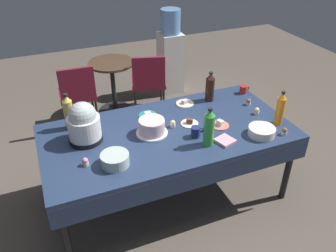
{
  "coord_description": "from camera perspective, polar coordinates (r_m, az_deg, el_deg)",
  "views": [
    {
      "loc": [
        -0.97,
        -2.36,
        2.43
      ],
      "look_at": [
        0.0,
        0.0,
        0.8
      ],
      "focal_mm": 36.91,
      "sensor_mm": 36.0,
      "label": 1
    }
  ],
  "objects": [
    {
      "name": "cupcake_lemon",
      "position": [
        3.05,
        6.36,
        -0.26
      ],
      "size": [
        0.05,
        0.05,
        0.07
      ],
      "color": "beige",
      "rests_on": "potluck_table"
    },
    {
      "name": "round_cafe_table",
      "position": [
        4.7,
        -9.15,
        7.89
      ],
      "size": [
        0.6,
        0.6,
        0.72
      ],
      "color": "#473323",
      "rests_on": "ground"
    },
    {
      "name": "ceramic_snack_bowl",
      "position": [
        3.08,
        15.2,
        -0.84
      ],
      "size": [
        0.23,
        0.23,
        0.08
      ],
      "primitive_type": "cylinder",
      "color": "silver",
      "rests_on": "potluck_table"
    },
    {
      "name": "cupcake_berry",
      "position": [
        3.53,
        13.15,
        3.91
      ],
      "size": [
        0.05,
        0.05,
        0.07
      ],
      "color": "beige",
      "rests_on": "potluck_table"
    },
    {
      "name": "soda_bottle_ginger_ale",
      "position": [
        3.13,
        -16.08,
        2.15
      ],
      "size": [
        0.08,
        0.08,
        0.34
      ],
      "color": "gold",
      "rests_on": "potluck_table"
    },
    {
      "name": "cupcake_cocoa",
      "position": [
        3.39,
        14.44,
        2.4
      ],
      "size": [
        0.05,
        0.05,
        0.07
      ],
      "color": "beige",
      "rests_on": "potluck_table"
    },
    {
      "name": "soda_bottle_lime_soda",
      "position": [
        2.81,
        6.78,
        -0.31
      ],
      "size": [
        0.09,
        0.09,
        0.34
      ],
      "color": "green",
      "rests_on": "potluck_table"
    },
    {
      "name": "soda_bottle_orange_juice",
      "position": [
        3.23,
        18.03,
        2.66
      ],
      "size": [
        0.08,
        0.08,
        0.33
      ],
      "color": "orange",
      "rests_on": "potluck_table"
    },
    {
      "name": "glass_salad_bowl",
      "position": [
        2.67,
        -8.75,
        -5.49
      ],
      "size": [
        0.22,
        0.22,
        0.09
      ],
      "primitive_type": "cylinder",
      "color": "#B2C6BC",
      "rests_on": "potluck_table"
    },
    {
      "name": "maroon_chair_right",
      "position": [
        4.61,
        -3.24,
        7.68
      ],
      "size": [
        0.54,
        0.54,
        0.85
      ],
      "color": "maroon",
      "rests_on": "ground"
    },
    {
      "name": "ground",
      "position": [
        3.52,
        0.0,
        -11.04
      ],
      "size": [
        9.0,
        9.0,
        0.0
      ],
      "primitive_type": "plane",
      "color": "brown"
    },
    {
      "name": "slow_cooker",
      "position": [
        2.92,
        -13.75,
        0.39
      ],
      "size": [
        0.28,
        0.28,
        0.36
      ],
      "color": "black",
      "rests_on": "potluck_table"
    },
    {
      "name": "cupcake_vanilla",
      "position": [
        2.72,
        -13.51,
        -5.79
      ],
      "size": [
        0.05,
        0.05,
        0.07
      ],
      "color": "beige",
      "rests_on": "potluck_table"
    },
    {
      "name": "frosted_layer_cake",
      "position": [
        2.98,
        -2.71,
        -0.15
      ],
      "size": [
        0.28,
        0.28,
        0.14
      ],
      "color": "silver",
      "rests_on": "potluck_table"
    },
    {
      "name": "water_cooler",
      "position": [
        5.18,
        0.4,
        11.77
      ],
      "size": [
        0.32,
        0.32,
        1.24
      ],
      "color": "silver",
      "rests_on": "ground"
    },
    {
      "name": "dessert_plate_white",
      "position": [
        3.15,
        3.58,
        0.55
      ],
      "size": [
        0.16,
        0.16,
        0.05
      ],
      "color": "white",
      "rests_on": "potluck_table"
    },
    {
      "name": "paper_napkin_stack",
      "position": [
        2.94,
        9.39,
        -2.4
      ],
      "size": [
        0.18,
        0.18,
        0.02
      ],
      "primitive_type": "cube",
      "rotation": [
        0.0,
        0.0,
        0.3
      ],
      "color": "pink",
      "rests_on": "potluck_table"
    },
    {
      "name": "dessert_plate_coral",
      "position": [
        3.15,
        8.57,
        0.27
      ],
      "size": [
        0.17,
        0.17,
        0.06
      ],
      "color": "#E07266",
      "rests_on": "potluck_table"
    },
    {
      "name": "cupcake_rose",
      "position": [
        3.15,
        18.66,
        -0.85
      ],
      "size": [
        0.05,
        0.05,
        0.07
      ],
      "color": "beige",
      "rests_on": "potluck_table"
    },
    {
      "name": "potluck_table",
      "position": [
        3.09,
        0.0,
        -1.75
      ],
      "size": [
        2.2,
        1.1,
        0.75
      ],
      "color": "navy",
      "rests_on": "ground"
    },
    {
      "name": "coffee_mug_navy",
      "position": [
        2.96,
        4.63,
        -0.97
      ],
      "size": [
        0.12,
        0.08,
        0.09
      ],
      "color": "navy",
      "rests_on": "potluck_table"
    },
    {
      "name": "cupcake_mint",
      "position": [
        3.09,
        0.8,
        0.37
      ],
      "size": [
        0.05,
        0.05,
        0.07
      ],
      "color": "beige",
      "rests_on": "potluck_table"
    },
    {
      "name": "dessert_plate_cream",
      "position": [
        3.47,
        2.81,
        3.83
      ],
      "size": [
        0.18,
        0.18,
        0.04
      ],
      "color": "beige",
      "rests_on": "potluck_table"
    },
    {
      "name": "maroon_chair_left",
      "position": [
        4.43,
        -14.72,
        5.5
      ],
      "size": [
        0.46,
        0.46,
        0.85
      ],
      "color": "maroon",
      "rests_on": "ground"
    },
    {
      "name": "dessert_plate_teal",
      "position": [
        3.27,
        -3.35,
        1.84
      ],
      "size": [
        0.17,
        0.17,
        0.04
      ],
      "color": "teal",
      "rests_on": "potluck_table"
    },
    {
      "name": "coffee_mug_red",
      "position": [
        3.75,
        12.35,
        5.91
      ],
      "size": [
        0.11,
        0.07,
        0.08
      ],
      "color": "#B2231E",
      "rests_on": "potluck_table"
    },
    {
      "name": "soda_bottle_cola",
      "position": [
        3.5,
        6.95,
        6.34
      ],
      "size": [
        0.09,
        0.09,
        0.31
      ],
      "color": "#33190F",
      "rests_on": "potluck_table"
    }
  ]
}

